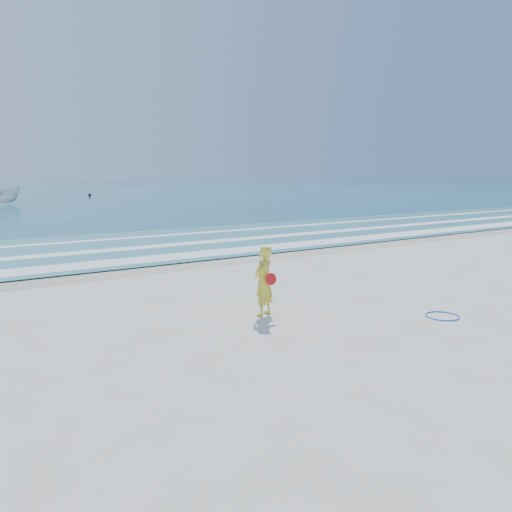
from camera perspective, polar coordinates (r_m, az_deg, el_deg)
ground at (r=10.06m, az=9.97°, el=-9.11°), size 400.00×400.00×0.00m
wet_sand at (r=17.52m, az=-10.45°, el=-1.10°), size 400.00×2.40×0.00m
shallow at (r=22.16m, az=-15.44°, el=1.04°), size 400.00×10.00×0.01m
foam_near at (r=18.70m, az=-11.99°, el=-0.32°), size 400.00×1.40×0.01m
foam_mid at (r=21.40m, az=-14.79°, el=0.80°), size 400.00×0.90×0.01m
foam_far at (r=24.53m, az=-17.22°, el=1.77°), size 400.00×0.60×0.01m
hoop at (r=12.00m, az=20.51°, el=-6.44°), size 0.79×0.79×0.03m
buoy at (r=69.97m, az=-18.47°, el=6.65°), size 0.41×0.41×0.41m
woman at (r=11.14m, az=0.87°, el=-2.88°), size 0.69×0.59×1.59m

